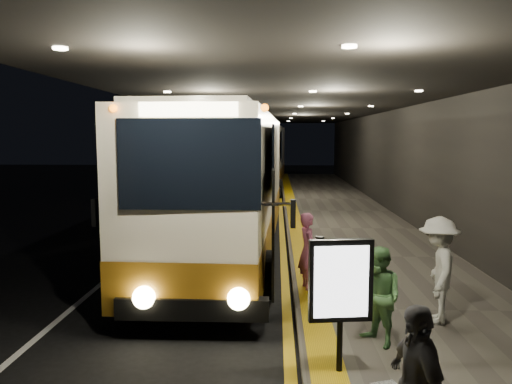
{
  "coord_description": "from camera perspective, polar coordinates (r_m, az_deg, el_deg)",
  "views": [
    {
      "loc": [
        2.14,
        -12.12,
        3.32
      ],
      "look_at": [
        1.55,
        2.28,
        1.7
      ],
      "focal_mm": 35.0,
      "sensor_mm": 36.0,
      "label": 1
    }
  ],
  "objects": [
    {
      "name": "passenger_waiting_green",
      "position": [
        7.91,
        13.94,
        -11.52
      ],
      "size": [
        0.77,
        0.86,
        1.51
      ],
      "primitive_type": "imported",
      "rotation": [
        0.0,
        0.0,
        -1.02
      ],
      "color": "#4A7D45",
      "rests_on": "sidewalk"
    },
    {
      "name": "canopy",
      "position": [
        17.17,
        3.6,
        10.68
      ],
      "size": [
        9.0,
        50.0,
        0.4
      ],
      "primitive_type": "cube",
      "color": "black",
      "rests_on": "support_columns"
    },
    {
      "name": "coach_main",
      "position": [
        13.86,
        -3.25,
        0.3
      ],
      "size": [
        2.95,
        12.41,
        3.85
      ],
      "rotation": [
        0.0,
        0.0,
        -0.03
      ],
      "color": "#EEE1C7",
      "rests_on": "ground"
    },
    {
      "name": "info_sign",
      "position": [
        6.81,
        9.67,
        -10.26
      ],
      "size": [
        0.86,
        0.22,
        1.82
      ],
      "rotation": [
        0.0,
        0.0,
        0.13
      ],
      "color": "black",
      "rests_on": "sidewalk"
    },
    {
      "name": "sidewalk",
      "position": [
        17.62,
        10.85,
        -4.32
      ],
      "size": [
        4.5,
        50.0,
        0.15
      ],
      "primitive_type": "cube",
      "color": "#514C44",
      "rests_on": "ground"
    },
    {
      "name": "lane_line_white",
      "position": [
        17.88,
        -10.47,
        -4.38
      ],
      "size": [
        0.12,
        50.0,
        0.01
      ],
      "primitive_type": "cube",
      "color": "silver",
      "rests_on": "ground"
    },
    {
      "name": "coach_second",
      "position": [
        30.54,
        0.42,
        3.71
      ],
      "size": [
        3.23,
        12.57,
        3.91
      ],
      "rotation": [
        0.0,
        0.0,
        -0.05
      ],
      "color": "#EEE1C7",
      "rests_on": "ground"
    },
    {
      "name": "passenger_waiting_white",
      "position": [
        9.13,
        20.1,
        -8.32
      ],
      "size": [
        0.83,
        1.27,
        1.82
      ],
      "primitive_type": "imported",
      "rotation": [
        0.0,
        0.0,
        -1.83
      ],
      "color": "beige",
      "rests_on": "sidewalk"
    },
    {
      "name": "passenger_boarding",
      "position": [
        10.46,
        5.94,
        -6.71
      ],
      "size": [
        0.5,
        0.65,
        1.6
      ],
      "primitive_type": "imported",
      "rotation": [
        0.0,
        0.0,
        1.79
      ],
      "color": "#C35B84",
      "rests_on": "sidewalk"
    },
    {
      "name": "kerb_stripe_yellow",
      "position": [
        17.44,
        2.99,
        -4.55
      ],
      "size": [
        0.18,
        50.0,
        0.01
      ],
      "primitive_type": "cube",
      "color": "gold",
      "rests_on": "ground"
    },
    {
      "name": "ground",
      "position": [
        12.75,
        -7.49,
        -8.74
      ],
      "size": [
        90.0,
        90.0,
        0.0
      ],
      "primitive_type": "plane",
      "color": "black"
    },
    {
      "name": "terminal_wall",
      "position": [
        17.8,
        18.26,
        5.06
      ],
      "size": [
        0.1,
        50.0,
        6.0
      ],
      "primitive_type": "cube",
      "color": "black",
      "rests_on": "ground"
    },
    {
      "name": "support_columns",
      "position": [
        16.56,
        -10.37,
        2.43
      ],
      "size": [
        0.8,
        24.8,
        4.4
      ],
      "color": "black",
      "rests_on": "ground"
    },
    {
      "name": "stanchion_post",
      "position": [
        10.28,
        7.25,
        -8.29
      ],
      "size": [
        0.05,
        0.05,
        1.14
      ],
      "primitive_type": "cylinder",
      "color": "black",
      "rests_on": "sidewalk"
    },
    {
      "name": "tactile_strip",
      "position": [
        17.42,
        4.65,
        -4.07
      ],
      "size": [
        0.5,
        50.0,
        0.01
      ],
      "primitive_type": "cube",
      "color": "gold",
      "rests_on": "sidewalk"
    }
  ]
}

